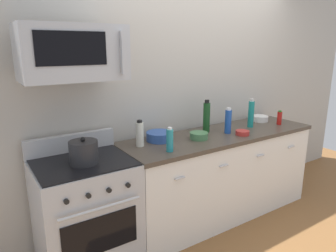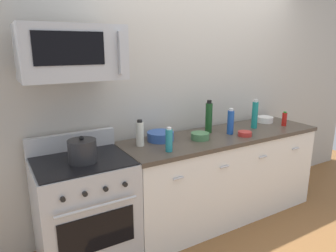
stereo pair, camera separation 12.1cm
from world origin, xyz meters
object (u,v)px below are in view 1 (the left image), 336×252
object	(u,v)px
microwave	(72,53)
bottle_vinegar_white	(140,134)
bottle_sparkling_teal	(251,114)
bowl_green_glaze	(199,135)
bowl_blue_mixing	(160,136)
bottle_dish_soap	(170,140)
bowl_red_small	(242,133)
bowl_white_ceramic	(260,118)
bottle_wine_green	(207,117)
bottle_soda_blue	(228,121)
bottle_hot_sauce_red	(279,118)
stockpot	(84,152)
range_oven	(86,213)

from	to	relation	value
microwave	bottle_vinegar_white	world-z (taller)	microwave
bottle_vinegar_white	bottle_sparkling_teal	bearing A→B (deg)	-3.36
bowl_green_glaze	bowl_blue_mixing	world-z (taller)	bowl_blue_mixing
bowl_blue_mixing	bottle_dish_soap	bearing A→B (deg)	-106.52
bowl_red_small	bowl_white_ceramic	bearing A→B (deg)	26.27
microwave	bowl_red_small	size ratio (longest dim) A/B	5.33
bottle_wine_green	bottle_soda_blue	size ratio (longest dim) A/B	1.28
microwave	bowl_green_glaze	size ratio (longest dim) A/B	4.17
bottle_dish_soap	bottle_wine_green	size ratio (longest dim) A/B	0.63
bottle_sparkling_teal	bowl_red_small	distance (m)	0.37
bowl_white_ceramic	bowl_green_glaze	bearing A→B (deg)	-171.04
microwave	bowl_red_small	xyz separation A→B (m)	(1.61, -0.21, -0.81)
bottle_hot_sauce_red	bowl_blue_mixing	distance (m)	1.50
bottle_vinegar_white	stockpot	xyz separation A→B (m)	(-0.56, -0.14, -0.02)
range_oven	microwave	distance (m)	1.28
bottle_vinegar_white	bottle_soda_blue	world-z (taller)	bottle_soda_blue
bottle_soda_blue	bowl_blue_mixing	xyz separation A→B (m)	(-0.73, 0.17, -0.08)
bottle_sparkling_teal	bowl_blue_mixing	distance (m)	1.13
bottle_vinegar_white	bottle_dish_soap	distance (m)	0.31
microwave	bottle_soda_blue	size ratio (longest dim) A/B	2.79
bottle_vinegar_white	bowl_white_ceramic	size ratio (longest dim) A/B	1.23
range_oven	bottle_hot_sauce_red	bearing A→B (deg)	-2.35
bottle_hot_sauce_red	bowl_blue_mixing	world-z (taller)	bottle_hot_sauce_red
bottle_vinegar_white	bowl_blue_mixing	xyz separation A→B (m)	(0.24, 0.05, -0.07)
stockpot	bottle_dish_soap	bearing A→B (deg)	-10.21
bottle_wine_green	bowl_red_small	xyz separation A→B (m)	(0.24, -0.29, -0.14)
stockpot	bottle_soda_blue	bearing A→B (deg)	0.71
bottle_sparkling_teal	bottle_soda_blue	world-z (taller)	bottle_sparkling_teal
microwave	bowl_white_ceramic	distance (m)	2.36
range_oven	microwave	world-z (taller)	microwave
bowl_white_ceramic	bottle_hot_sauce_red	bearing A→B (deg)	-76.82
bottle_dish_soap	bottle_soda_blue	distance (m)	0.83
bottle_soda_blue	bowl_red_small	bearing A→B (deg)	-58.33
range_oven	bowl_green_glaze	bearing A→B (deg)	-1.48
bottle_sparkling_teal	bottle_hot_sauce_red	world-z (taller)	bottle_sparkling_teal
bottle_hot_sauce_red	stockpot	size ratio (longest dim) A/B	0.74
bottle_soda_blue	bowl_green_glaze	world-z (taller)	bottle_soda_blue
bottle_wine_green	bottle_sparkling_teal	bearing A→B (deg)	-11.83
microwave	bottle_hot_sauce_red	size ratio (longest dim) A/B	4.56
bottle_vinegar_white	bowl_green_glaze	world-z (taller)	bottle_vinegar_white
bottle_soda_blue	bowl_blue_mixing	size ratio (longest dim) A/B	1.05
bottle_sparkling_teal	bottle_hot_sauce_red	distance (m)	0.39
bottle_vinegar_white	range_oven	bearing A→B (deg)	-171.02
bottle_wine_green	bowl_white_ceramic	size ratio (longest dim) A/B	1.74
range_oven	bottle_sparkling_teal	bearing A→B (deg)	0.28
bottle_wine_green	bowl_blue_mixing	bearing A→B (deg)	178.80
bowl_red_small	bowl_white_ceramic	size ratio (longest dim) A/B	0.71
range_oven	bottle_vinegar_white	distance (m)	0.80
bottle_hot_sauce_red	bottle_wine_green	distance (m)	0.94
bottle_wine_green	bowl_blue_mixing	distance (m)	0.58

